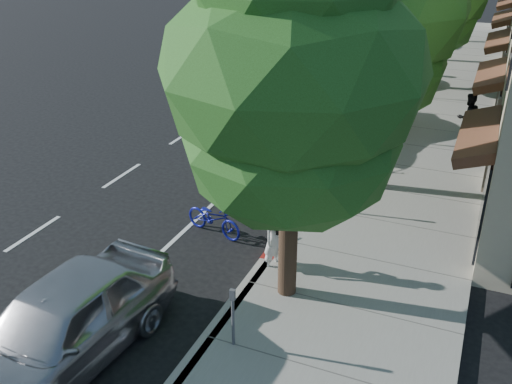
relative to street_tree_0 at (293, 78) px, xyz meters
The scene contains 15 objects.
ground 5.35m from the street_tree_0, 114.23° to the left, with size 120.00×120.00×0.00m, color black.
sidewalk 11.18m from the street_tree_0, 82.03° to the left, with size 4.60×56.00×0.15m, color gray.
curb 11.13m from the street_tree_0, 95.14° to the left, with size 0.30×56.00×0.15m, color #9E998E.
curb_red_segment 5.73m from the street_tree_0, 106.70° to the left, with size 0.32×4.00×0.15m, color maroon.
street_tree_0 is the anchor object (origin of this frame).
street_tree_1 6.01m from the street_tree_0, 90.00° to the left, with size 5.32×5.32×8.46m.
street_tree_2 12.03m from the street_tree_0, 90.00° to the left, with size 3.99×3.99×6.62m.
cyclist 4.18m from the street_tree_0, 126.06° to the left, with size 0.61×0.40×1.68m, color white.
bicycle 5.50m from the street_tree_0, 145.55° to the left, with size 0.61×1.75×0.92m, color #151892.
silver_suv 8.94m from the street_tree_0, 110.09° to the left, with size 2.81×6.09×1.69m, color #B9B8BD.
dark_sedan 11.84m from the street_tree_0, 98.72° to the left, with size 1.78×5.11×1.68m, color black.
white_pickup 18.20m from the street_tree_0, 96.24° to the left, with size 2.02×4.98×1.44m, color beige.
dark_suv_far 27.64m from the street_tree_0, 94.05° to the left, with size 1.71×4.26×1.45m, color black.
near_car_a 6.16m from the street_tree_0, 131.53° to the right, with size 2.02×5.03×1.71m, color #B6B6BB.
pedestrian 12.15m from the street_tree_0, 76.10° to the left, with size 0.86×0.67×1.76m, color black.
Camera 1 is at (4.27, -11.69, 7.56)m, focal length 40.00 mm.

